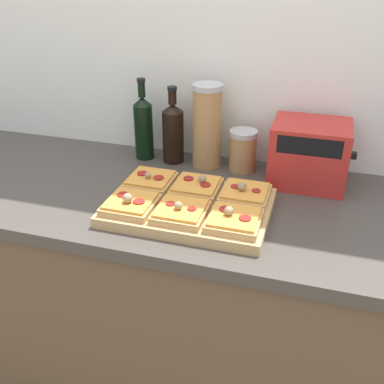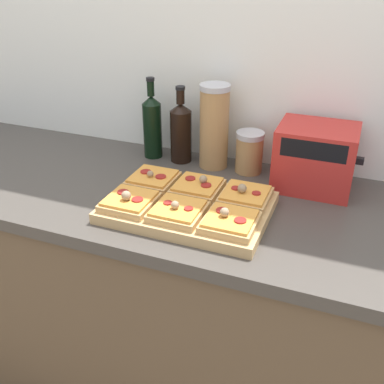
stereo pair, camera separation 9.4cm
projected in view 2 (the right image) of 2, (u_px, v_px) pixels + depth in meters
The scene contains 14 objects.
wall_back at pixel (231, 62), 1.54m from camera, with size 6.00×0.06×2.50m.
kitchen_counter at pixel (194, 305), 1.62m from camera, with size 2.63×0.67×0.91m.
cutting_board at pixel (188, 207), 1.31m from camera, with size 0.47×0.32×0.03m, color tan.
pizza_slice_back_left at pixel (153, 179), 1.41m from camera, with size 0.14×0.14×0.05m.
pizza_slice_back_center at pixel (198, 187), 1.36m from camera, with size 0.14×0.14×0.05m.
pizza_slice_back_right at pixel (245, 195), 1.31m from camera, with size 0.14×0.14×0.05m.
pizza_slice_front_left at pixel (130, 201), 1.28m from camera, with size 0.14×0.14×0.06m.
pizza_slice_front_center at pixel (178, 211), 1.24m from camera, with size 0.14×0.14×0.05m.
pizza_slice_front_right at pixel (230, 221), 1.19m from camera, with size 0.14×0.14×0.05m.
olive_oil_bottle at pixel (152, 125), 1.63m from camera, with size 0.07×0.07×0.29m.
wine_bottle at pixel (181, 131), 1.60m from camera, with size 0.08×0.08×0.27m.
grain_jar_tall at pixel (214, 127), 1.54m from camera, with size 0.10×0.10×0.29m.
grain_jar_short at pixel (249, 152), 1.53m from camera, with size 0.10×0.10×0.14m.
toaster_oven at pixel (315, 157), 1.42m from camera, with size 0.27×0.20×0.20m.
Camera 2 is at (0.44, -0.83, 1.58)m, focal length 42.00 mm.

